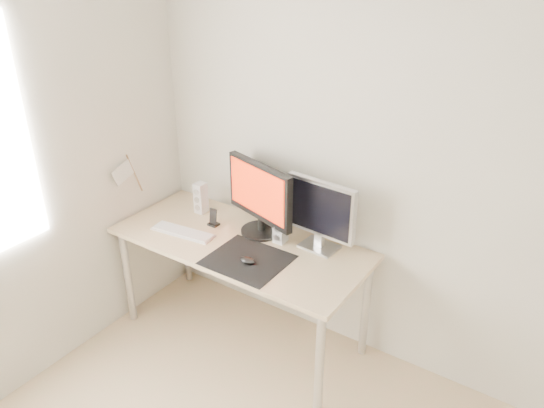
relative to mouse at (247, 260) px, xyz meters
The scene contains 11 objects.
wall_back 1.05m from the mouse, 36.40° to the left, with size 3.50×3.50×0.00m, color silver.
mousepad 0.04m from the mouse, 123.69° to the left, with size 0.45×0.40×0.00m, color black.
mouse is the anchor object (origin of this frame).
desk 0.28m from the mouse, 136.68° to the left, with size 1.60×0.70×0.73m.
main_monitor 0.43m from the mouse, 113.44° to the left, with size 0.54×0.32×0.47m.
second_monitor 0.51m from the mouse, 56.19° to the left, with size 0.45×0.18×0.43m.
speaker_left 0.73m from the mouse, 151.77° to the left, with size 0.07×0.08×0.21m.
speaker_right 0.32m from the mouse, 85.78° to the left, with size 0.07×0.08×0.21m.
keyboard 0.55m from the mouse, behind, with size 0.43×0.17×0.02m.
phone_dock 0.51m from the mouse, 151.67° to the left, with size 0.07×0.06×0.12m.
pennant 1.02m from the mouse, behind, with size 0.01×0.23×0.29m.
Camera 1 is at (0.80, -0.83, 2.39)m, focal length 35.00 mm.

